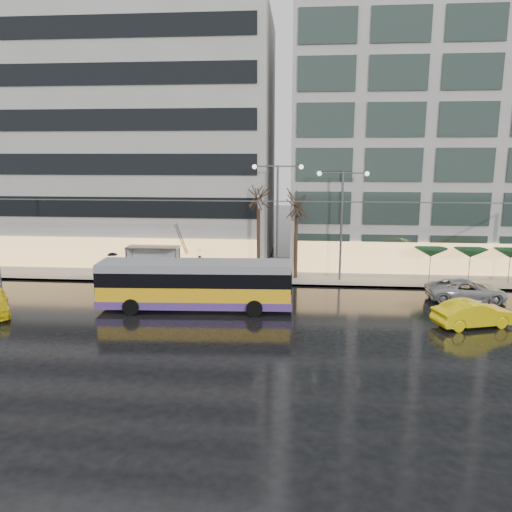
# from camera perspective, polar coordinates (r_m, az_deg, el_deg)

# --- Properties ---
(ground) EXTENTS (140.00, 140.00, 0.00)m
(ground) POSITION_cam_1_polar(r_m,az_deg,el_deg) (30.10, -2.39, -7.80)
(ground) COLOR black
(ground) RESTS_ON ground
(sidewalk) EXTENTS (80.00, 10.00, 0.15)m
(sidewalk) POSITION_cam_1_polar(r_m,az_deg,el_deg) (43.34, 2.58, -1.62)
(sidewalk) COLOR gray
(sidewalk) RESTS_ON ground
(kerb) EXTENTS (80.00, 0.10, 0.15)m
(kerb) POSITION_cam_1_polar(r_m,az_deg,el_deg) (38.54, 2.27, -3.31)
(kerb) COLOR slate
(kerb) RESTS_ON ground
(building_left) EXTENTS (34.00, 14.00, 22.00)m
(building_left) POSITION_cam_1_polar(r_m,az_deg,el_deg) (51.10, -18.15, 12.36)
(building_left) COLOR #A09D99
(building_left) RESTS_ON sidewalk
(building_right) EXTENTS (32.00, 14.00, 25.00)m
(building_right) POSITION_cam_1_polar(r_m,az_deg,el_deg) (49.64, 23.61, 13.75)
(building_right) COLOR #A09D99
(building_right) RESTS_ON sidewalk
(trolleybus) EXTENTS (12.55, 5.03, 5.77)m
(trolleybus) POSITION_cam_1_polar(r_m,az_deg,el_deg) (32.66, -6.97, -3.45)
(trolleybus) COLOR yellow
(trolleybus) RESTS_ON ground
(catenary) EXTENTS (42.24, 5.12, 7.00)m
(catenary) POSITION_cam_1_polar(r_m,az_deg,el_deg) (36.64, 0.68, 2.60)
(catenary) COLOR #595B60
(catenary) RESTS_ON ground
(bus_shelter) EXTENTS (4.20, 1.60, 2.51)m
(bus_shelter) POSITION_cam_1_polar(r_m,az_deg,el_deg) (41.45, -12.09, 0.18)
(bus_shelter) COLOR #595B60
(bus_shelter) RESTS_ON sidewalk
(street_lamp_near) EXTENTS (3.96, 0.36, 9.03)m
(street_lamp_near) POSITION_cam_1_polar(r_m,az_deg,el_deg) (39.19, 2.46, 5.74)
(street_lamp_near) COLOR #595B60
(street_lamp_near) RESTS_ON sidewalk
(street_lamp_far) EXTENTS (3.96, 0.36, 8.53)m
(street_lamp_far) POSITION_cam_1_polar(r_m,az_deg,el_deg) (39.32, 9.79, 5.20)
(street_lamp_far) COLOR #595B60
(street_lamp_far) RESTS_ON sidewalk
(tree_a) EXTENTS (3.20, 3.20, 8.40)m
(tree_a) POSITION_cam_1_polar(r_m,az_deg,el_deg) (39.39, 0.29, 7.38)
(tree_a) COLOR black
(tree_a) RESTS_ON sidewalk
(tree_b) EXTENTS (3.20, 3.20, 7.70)m
(tree_b) POSITION_cam_1_polar(r_m,az_deg,el_deg) (39.51, 4.68, 6.36)
(tree_b) COLOR black
(tree_b) RESTS_ON sidewalk
(parasol_a) EXTENTS (2.50, 2.50, 2.65)m
(parasol_a) POSITION_cam_1_polar(r_m,az_deg,el_deg) (41.19, 19.35, 0.39)
(parasol_a) COLOR #595B60
(parasol_a) RESTS_ON sidewalk
(parasol_b) EXTENTS (2.50, 2.50, 2.65)m
(parasol_b) POSITION_cam_1_polar(r_m,az_deg,el_deg) (42.04, 23.31, 0.32)
(parasol_b) COLOR #595B60
(parasol_b) RESTS_ON sidewalk
(parasol_c) EXTENTS (2.50, 2.50, 2.65)m
(parasol_c) POSITION_cam_1_polar(r_m,az_deg,el_deg) (43.08, 27.10, 0.24)
(parasol_c) COLOR #595B60
(parasol_c) RESTS_ON sidewalk
(taxi_b) EXTENTS (5.00, 2.98, 1.56)m
(taxi_b) POSITION_cam_1_polar(r_m,az_deg,el_deg) (32.16, 23.61, -6.05)
(taxi_b) COLOR yellow
(taxi_b) RESTS_ON ground
(sedan_silver) EXTENTS (5.39, 2.53, 1.49)m
(sedan_silver) POSITION_cam_1_polar(r_m,az_deg,el_deg) (37.40, 22.93, -3.64)
(sedan_silver) COLOR #9F9EA2
(sedan_silver) RESTS_ON ground
(pedestrian_a) EXTENTS (1.03, 1.05, 2.19)m
(pedestrian_a) POSITION_cam_1_polar(r_m,az_deg,el_deg) (41.44, -6.45, -0.13)
(pedestrian_a) COLOR black
(pedestrian_a) RESTS_ON sidewalk
(pedestrian_b) EXTENTS (0.95, 0.88, 1.56)m
(pedestrian_b) POSITION_cam_1_polar(r_m,az_deg,el_deg) (41.95, -6.11, -0.93)
(pedestrian_b) COLOR black
(pedestrian_b) RESTS_ON sidewalk
(pedestrian_c) EXTENTS (1.19, 1.10, 2.11)m
(pedestrian_c) POSITION_cam_1_polar(r_m,az_deg,el_deg) (41.71, -16.05, -0.93)
(pedestrian_c) COLOR black
(pedestrian_c) RESTS_ON sidewalk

